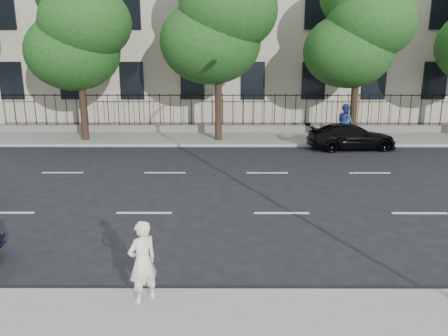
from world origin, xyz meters
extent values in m
plane|color=black|center=(0.00, 0.00, 0.00)|extent=(120.00, 120.00, 0.00)
cube|color=gray|center=(0.00, 14.00, 0.07)|extent=(60.00, 4.00, 0.15)
cube|color=slate|center=(0.00, 15.70, 0.35)|extent=(30.00, 0.50, 0.40)
cube|color=black|center=(0.00, 15.70, 0.65)|extent=(28.80, 0.05, 0.05)
cube|color=black|center=(0.00, 15.70, 2.25)|extent=(28.80, 0.05, 0.05)
cylinder|color=#382619|center=(-9.00, 13.20, 1.64)|extent=(0.36, 0.36, 2.97)
ellipsoid|color=#184717|center=(-9.40, 13.50, 4.62)|extent=(4.75, 4.75, 3.90)
ellipsoid|color=#184717|center=(-8.50, 13.00, 6.00)|extent=(4.50, 4.50, 3.70)
cylinder|color=#382619|center=(-2.00, 13.20, 1.81)|extent=(0.36, 0.36, 3.32)
ellipsoid|color=#184717|center=(-2.40, 13.50, 5.09)|extent=(5.13, 5.13, 4.21)
ellipsoid|color=#184717|center=(-1.50, 13.00, 6.58)|extent=(4.86, 4.86, 4.00)
cylinder|color=#382619|center=(5.00, 13.20, 1.69)|extent=(0.36, 0.36, 3.08)
ellipsoid|color=#184717|center=(4.60, 13.50, 4.67)|extent=(4.56, 4.56, 3.74)
ellipsoid|color=#184717|center=(5.50, 13.00, 5.99)|extent=(4.32, 4.32, 3.55)
imported|color=black|center=(4.50, 11.50, 0.62)|extent=(4.40, 2.11, 1.24)
imported|color=white|center=(-3.10, -2.42, 0.91)|extent=(0.66, 0.64, 1.53)
imported|color=navy|center=(4.51, 12.79, 1.12)|extent=(0.99, 1.12, 1.93)
camera|label=1|loc=(-1.64, -9.43, 4.42)|focal=35.00mm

